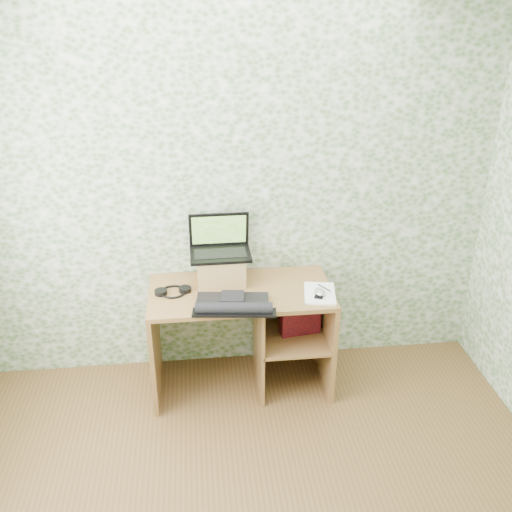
{
  "coord_description": "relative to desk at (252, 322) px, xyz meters",
  "views": [
    {
      "loc": [
        -0.26,
        -1.81,
        2.59
      ],
      "look_at": [
        0.1,
        1.39,
        1.02
      ],
      "focal_mm": 40.0,
      "sensor_mm": 36.0,
      "label": 1
    }
  ],
  "objects": [
    {
      "name": "keyboard",
      "position": [
        -0.14,
        -0.24,
        0.29
      ],
      "size": [
        0.52,
        0.31,
        0.07
      ],
      "rotation": [
        0.0,
        0.0,
        -0.12
      ],
      "color": "black",
      "rests_on": "desk"
    },
    {
      "name": "pen",
      "position": [
        0.47,
        -0.09,
        0.29
      ],
      "size": [
        0.07,
        0.11,
        0.01
      ],
      "primitive_type": "cylinder",
      "rotation": [
        1.57,
        0.0,
        0.53
      ],
      "color": "black",
      "rests_on": "notepad"
    },
    {
      "name": "red_box",
      "position": [
        0.33,
        -0.03,
        0.07
      ],
      "size": [
        0.28,
        0.12,
        0.33
      ],
      "primitive_type": "cube",
      "rotation": [
        0.0,
        0.0,
        0.14
      ],
      "color": "maroon",
      "rests_on": "desk"
    },
    {
      "name": "wall_back",
      "position": [
        -0.08,
        0.28,
        0.82
      ],
      "size": [
        3.5,
        0.0,
        3.5
      ],
      "primitive_type": "plane",
      "rotation": [
        1.57,
        0.0,
        0.0
      ],
      "color": "silver",
      "rests_on": "ground"
    },
    {
      "name": "desk",
      "position": [
        0.0,
        0.0,
        0.0
      ],
      "size": [
        1.2,
        0.6,
        0.75
      ],
      "color": "brown",
      "rests_on": "floor"
    },
    {
      "name": "mouse",
      "position": [
        0.42,
        -0.18,
        0.3
      ],
      "size": [
        0.1,
        0.12,
        0.03
      ],
      "primitive_type": "ellipsoid",
      "rotation": [
        0.0,
        0.0,
        -0.39
      ],
      "color": "silver",
      "rests_on": "notepad"
    },
    {
      "name": "riser",
      "position": [
        -0.2,
        0.12,
        0.36
      ],
      "size": [
        0.32,
        0.27,
        0.19
      ],
      "primitive_type": "cube",
      "rotation": [
        0.0,
        0.0,
        0.01
      ],
      "color": "olive",
      "rests_on": "desk"
    },
    {
      "name": "notepad",
      "position": [
        0.43,
        -0.14,
        0.28
      ],
      "size": [
        0.24,
        0.31,
        0.01
      ],
      "primitive_type": "cube",
      "rotation": [
        0.0,
        0.0,
        -0.17
      ],
      "color": "white",
      "rests_on": "desk"
    },
    {
      "name": "headphones",
      "position": [
        -0.52,
        -0.01,
        0.28
      ],
      "size": [
        0.24,
        0.19,
        0.03
      ],
      "rotation": [
        0.0,
        0.0,
        0.11
      ],
      "color": "black",
      "rests_on": "desk"
    },
    {
      "name": "laptop",
      "position": [
        -0.2,
        0.16,
        0.52
      ],
      "size": [
        0.4,
        0.28,
        0.27
      ],
      "rotation": [
        0.0,
        0.0,
        0.01
      ],
      "color": "black",
      "rests_on": "riser"
    }
  ]
}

